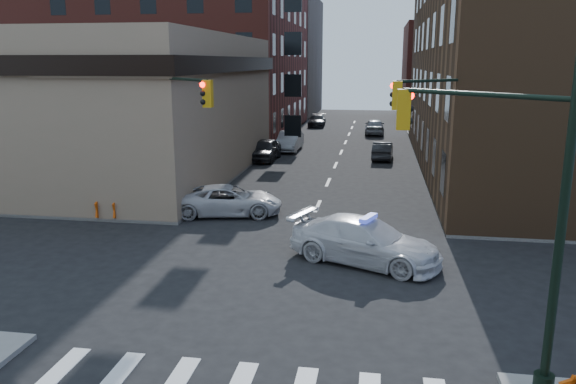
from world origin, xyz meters
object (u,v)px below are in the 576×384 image
(pedestrian_a, at_px, (147,186))
(parked_car_enear, at_px, (383,151))
(police_car, at_px, (365,241))
(barricade_nw_a, at_px, (108,209))
(barrel_bank, at_px, (258,203))
(parked_car_wfar, at_px, (290,141))
(barrel_road, at_px, (353,244))
(pickup, at_px, (228,200))
(parked_car_wnear, at_px, (265,150))
(pedestrian_b, at_px, (89,184))

(pedestrian_a, bearing_deg, parked_car_enear, 90.42)
(police_car, bearing_deg, parked_car_enear, 20.09)
(parked_car_enear, distance_m, barricade_nw_a, 23.26)
(pedestrian_a, bearing_deg, barrel_bank, 34.72)
(parked_car_wfar, xyz_separation_m, barrel_road, (6.55, -25.73, -0.28))
(pickup, relative_size, parked_car_wnear, 1.10)
(pedestrian_a, distance_m, barricade_nw_a, 3.06)
(pedestrian_a, bearing_deg, parked_car_wfar, 114.18)
(barrel_bank, bearing_deg, pedestrian_b, 177.65)
(pickup, bearing_deg, pedestrian_b, 70.66)
(parked_car_enear, height_order, pedestrian_b, pedestrian_b)
(pickup, bearing_deg, parked_car_wnear, -6.61)
(police_car, distance_m, barrel_road, 0.73)
(parked_car_enear, relative_size, pedestrian_b, 2.27)
(parked_car_wnear, height_order, barricade_nw_a, parked_car_wnear)
(parked_car_enear, xyz_separation_m, barrel_road, (-1.19, -22.63, -0.15))
(pickup, xyz_separation_m, barrel_road, (6.34, -5.25, -0.20))
(parked_car_enear, bearing_deg, pedestrian_b, 49.80)
(barrel_road, distance_m, barrel_bank, 7.79)
(pedestrian_a, bearing_deg, parked_car_wnear, 114.30)
(pickup, height_order, pedestrian_a, pedestrian_a)
(pedestrian_a, bearing_deg, police_car, 6.52)
(parked_car_enear, distance_m, pedestrian_a, 20.44)
(pedestrian_b, distance_m, barrel_bank, 9.27)
(parked_car_wfar, bearing_deg, pickup, -88.14)
(police_car, bearing_deg, barrel_road, 67.17)
(pickup, bearing_deg, parked_car_enear, -34.94)
(pedestrian_b, bearing_deg, barricade_nw_a, -78.86)
(barrel_bank, bearing_deg, parked_car_enear, 69.58)
(parked_car_wnear, height_order, pedestrian_a, pedestrian_a)
(pedestrian_b, bearing_deg, police_car, -53.61)
(parked_car_wnear, distance_m, parked_car_enear, 9.05)
(parked_car_enear, relative_size, barrel_bank, 4.58)
(barricade_nw_a, bearing_deg, barrel_bank, 19.12)
(police_car, bearing_deg, parked_car_wfar, 36.89)
(police_car, xyz_separation_m, pedestrian_a, (-11.38, 6.63, 0.26))
(barrel_road, relative_size, barricade_nw_a, 0.92)
(parked_car_enear, bearing_deg, pedestrian_a, 56.96)
(parked_car_wnear, relative_size, parked_car_wfar, 0.97)
(pedestrian_a, xyz_separation_m, barrel_bank, (5.90, -0.21, -0.65))
(barrel_bank, distance_m, barricade_nw_a, 7.19)
(parked_car_enear, distance_m, barrel_road, 22.66)
(parked_car_wnear, bearing_deg, pedestrian_a, -101.10)
(parked_car_enear, height_order, barricade_nw_a, parked_car_enear)
(parked_car_wnear, bearing_deg, parked_car_enear, 12.83)
(parked_car_wnear, xyz_separation_m, pedestrian_a, (-3.24, -14.66, 0.29))
(barrel_road, height_order, barrel_bank, barrel_road)
(parked_car_enear, bearing_deg, parked_car_wfar, -18.54)
(parked_car_wnear, relative_size, barrel_bank, 5.29)
(police_car, relative_size, parked_car_wnear, 1.21)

